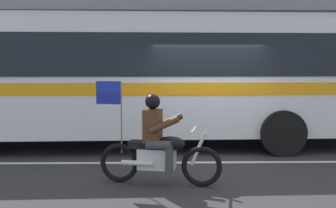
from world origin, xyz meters
The scene contains 6 objects.
ground_plane centered at (0.00, 0.00, 0.00)m, with size 60.00×60.00×0.00m, color #2B2B2D.
sidewalk_curb centered at (0.00, 5.10, 0.07)m, with size 28.00×3.80×0.15m, color #A39E93.
lane_center_stripe centered at (0.00, -0.60, 0.00)m, with size 26.60×0.14×0.01m, color silver.
transit_bus centered at (-1.62, 1.19, 1.88)m, with size 12.10×2.98×3.22m.
motorcycle_with_rider centered at (-1.13, -2.11, 0.67)m, with size 2.16×0.72×1.78m.
fire_hydrant centered at (3.58, 3.97, 0.52)m, with size 0.22×0.30×0.75m.
Camera 1 is at (-1.08, -8.82, 2.05)m, focal length 42.51 mm.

